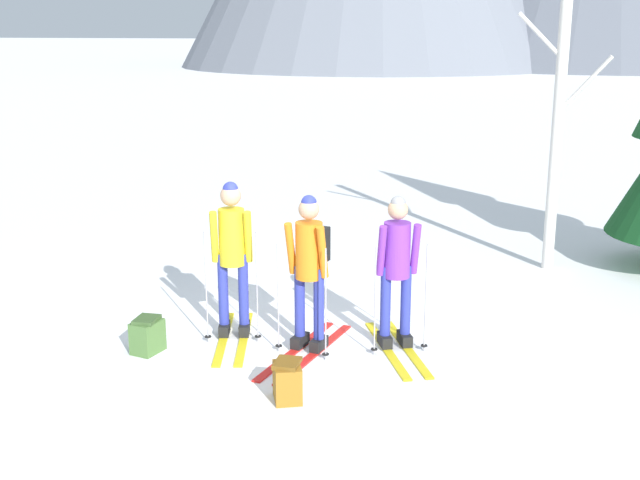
# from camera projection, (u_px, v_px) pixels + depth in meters

# --- Properties ---
(ground_plane) EXTENTS (400.00, 400.00, 0.00)m
(ground_plane) POSITION_uv_depth(u_px,v_px,m) (296.00, 338.00, 8.87)
(ground_plane) COLOR white
(skier_in_yellow) EXTENTS (0.66, 1.58, 1.73)m
(skier_in_yellow) POSITION_uv_depth(u_px,v_px,m) (232.00, 250.00, 8.71)
(skier_in_yellow) COLOR yellow
(skier_in_yellow) RESTS_ON ground
(skier_in_orange) EXTENTS (0.67, 1.77, 1.66)m
(skier_in_orange) POSITION_uv_depth(u_px,v_px,m) (310.00, 265.00, 8.35)
(skier_in_orange) COLOR red
(skier_in_orange) RESTS_ON ground
(skier_in_purple) EXTENTS (0.90, 1.57, 1.64)m
(skier_in_purple) POSITION_uv_depth(u_px,v_px,m) (397.00, 267.00, 8.41)
(skier_in_purple) COLOR yellow
(skier_in_purple) RESTS_ON ground
(birch_tree_tall) EXTENTS (1.23, 0.38, 3.93)m
(birch_tree_tall) POSITION_uv_depth(u_px,v_px,m) (558.00, 125.00, 10.93)
(birch_tree_tall) COLOR silver
(birch_tree_tall) RESTS_ON ground
(backpack_on_snow_front) EXTENTS (0.34, 0.39, 0.38)m
(backpack_on_snow_front) POSITION_uv_depth(u_px,v_px,m) (287.00, 381.00, 7.37)
(backpack_on_snow_front) COLOR #99661E
(backpack_on_snow_front) RESTS_ON ground
(backpack_on_snow_beside) EXTENTS (0.31, 0.37, 0.38)m
(backpack_on_snow_beside) POSITION_uv_depth(u_px,v_px,m) (147.00, 335.00, 8.45)
(backpack_on_snow_beside) COLOR #4C7238
(backpack_on_snow_beside) RESTS_ON ground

